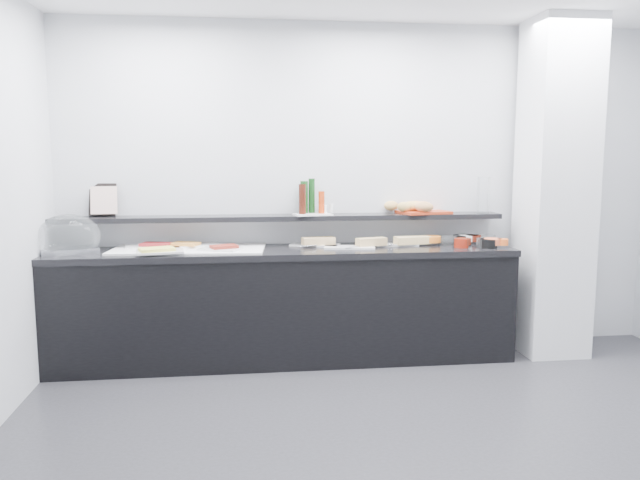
{
  "coord_description": "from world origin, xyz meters",
  "views": [
    {
      "loc": [
        -1.02,
        -3.14,
        1.63
      ],
      "look_at": [
        -0.45,
        1.45,
        1.0
      ],
      "focal_mm": 35.0,
      "sensor_mm": 36.0,
      "label": 1
    }
  ],
  "objects": [
    {
      "name": "bottle_brown",
      "position": [
        -0.55,
        1.83,
        1.28
      ],
      "size": [
        0.08,
        0.08,
        0.24
      ],
      "primitive_type": "cylinder",
      "rotation": [
        0.0,
        0.0,
        0.43
      ],
      "color": "#39130A",
      "rests_on": "condiment_tray"
    },
    {
      "name": "bowl_glass_fruit",
      "position": [
        0.65,
        1.77,
        0.94
      ],
      "size": [
        0.17,
        0.17,
        0.07
      ],
      "primitive_type": "cylinder",
      "rotation": [
        0.0,
        0.0,
        -0.17
      ],
      "color": "white",
      "rests_on": "counter_top"
    },
    {
      "name": "fill_black_fruit",
      "position": [
        1.02,
        1.54,
        0.95
      ],
      "size": [
        0.11,
        0.11,
        0.05
      ],
      "primitive_type": "cylinder",
      "rotation": [
        0.0,
        0.0,
        0.36
      ],
      "color": "orange",
      "rests_on": "bowl_black_fruit"
    },
    {
      "name": "bottle_green_b",
      "position": [
        -0.46,
        1.93,
        1.3
      ],
      "size": [
        0.05,
        0.05,
        0.28
      ],
      "primitive_type": "cylinder",
      "rotation": [
        0.0,
        0.0,
        0.04
      ],
      "color": "#103C13",
      "rests_on": "condiment_tray"
    },
    {
      "name": "sandwich_plate_left",
      "position": [
        -0.44,
        1.84,
        0.91
      ],
      "size": [
        0.42,
        0.3,
        0.01
      ],
      "primitive_type": "cube",
      "rotation": [
        0.0,
        0.0,
        -0.37
      ],
      "color": "silver",
      "rests_on": "counter_top"
    },
    {
      "name": "sandwich_plate_right",
      "position": [
        0.21,
        1.78,
        0.91
      ],
      "size": [
        0.36,
        0.16,
        0.01
      ],
      "primitive_type": "cube",
      "rotation": [
        0.0,
        0.0,
        0.02
      ],
      "color": "silver",
      "rests_on": "counter_top"
    },
    {
      "name": "fill_black_jam",
      "position": [
        0.88,
        1.8,
        0.95
      ],
      "size": [
        0.13,
        0.13,
        0.05
      ],
      "primitive_type": "cylinder",
      "rotation": [
        0.0,
        0.0,
        0.03
      ],
      "color": "#53160B",
      "rests_on": "bowl_black_jam"
    },
    {
      "name": "platter_salmon",
      "position": [
        -1.36,
        1.85,
        0.92
      ],
      "size": [
        0.37,
        0.28,
        0.01
      ],
      "primitive_type": "cube",
      "rotation": [
        0.0,
        0.0,
        0.21
      ],
      "color": "white",
      "rests_on": "linen_runner"
    },
    {
      "name": "bread_roll_sw",
      "position": [
        0.29,
        1.84,
        1.21
      ],
      "size": [
        0.14,
        0.12,
        0.08
      ],
      "primitive_type": "ellipsoid",
      "rotation": [
        0.0,
        0.0,
        -0.43
      ],
      "color": "tan",
      "rests_on": "bread_tray"
    },
    {
      "name": "shaker_pepper",
      "position": [
        -0.3,
        1.92,
        1.2
      ],
      "size": [
        0.04,
        0.04,
        0.07
      ],
      "primitive_type": "cylinder",
      "rotation": [
        0.0,
        0.0,
        -0.39
      ],
      "color": "white",
      "rests_on": "condiment_tray"
    },
    {
      "name": "food_salmon",
      "position": [
        -1.47,
        1.79,
        0.94
      ],
      "size": [
        0.24,
        0.2,
        0.02
      ],
      "primitive_type": "cube",
      "rotation": [
        0.0,
        0.0,
        -0.4
      ],
      "color": "orange",
      "rests_on": "platter_salmon"
    },
    {
      "name": "bowl_red_jam",
      "position": [
        0.7,
        1.6,
        0.94
      ],
      "size": [
        0.13,
        0.13,
        0.07
      ],
      "primitive_type": "cylinder",
      "rotation": [
        0.0,
        0.0,
        0.2
      ],
      "color": "maroon",
      "rests_on": "counter_top"
    },
    {
      "name": "food_meat_a",
      "position": [
        -1.7,
        1.79,
        0.94
      ],
      "size": [
        0.26,
        0.2,
        0.02
      ],
      "primitive_type": "cube",
      "rotation": [
        0.0,
        0.0,
        -0.27
      ],
      "color": "maroon",
      "rests_on": "platter_meat_a"
    },
    {
      "name": "tongs_right",
      "position": [
        0.21,
        1.72,
        0.92
      ],
      "size": [
        0.15,
        0.07,
        0.01
      ],
      "primitive_type": "cylinder",
      "rotation": [
        0.0,
        1.57,
        0.37
      ],
      "color": "silver",
      "rests_on": "sandwich_plate_right"
    },
    {
      "name": "sandwich_food_mid",
      "position": [
        -0.01,
        1.7,
        0.94
      ],
      "size": [
        0.26,
        0.15,
        0.06
      ],
      "primitive_type": "cube",
      "rotation": [
        0.0,
        0.0,
        0.26
      ],
      "color": "tan",
      "rests_on": "sandwich_plate_mid"
    },
    {
      "name": "food_meat_b",
      "position": [
        -1.17,
        1.6,
        0.94
      ],
      "size": [
        0.23,
        0.18,
        0.02
      ],
      "primitive_type": "cube",
      "rotation": [
        0.0,
        0.0,
        0.35
      ],
      "color": "maroon",
      "rests_on": "platter_meat_b"
    },
    {
      "name": "carafe",
      "position": [
        0.98,
        1.86,
        1.3
      ],
      "size": [
        0.13,
        0.13,
        0.3
      ],
      "primitive_type": "cylinder",
      "rotation": [
        0.0,
        0.0,
        -0.25
      ],
      "color": "silver",
      "rests_on": "wall_shelf"
    },
    {
      "name": "bowl_glass_salmon",
      "position": [
        0.9,
        1.59,
        0.94
      ],
      "size": [
        0.16,
        0.16,
        0.07
      ],
      "primitive_type": "cylinder",
      "rotation": [
        0.0,
        0.0,
        0.1
      ],
      "color": "white",
      "rests_on": "counter_top"
    },
    {
      "name": "bread_roll_ne",
      "position": [
        0.42,
        1.94,
        1.21
      ],
      "size": [
        0.15,
        0.12,
        0.08
      ],
      "primitive_type": "ellipsoid",
      "rotation": [
        0.0,
        0.0,
        -0.35
      ],
      "color": "#D78A52",
      "rests_on": "bread_tray"
    },
    {
      "name": "fill_red_jam",
      "position": [
        0.73,
        1.61,
        0.95
      ],
      "size": [
        0.14,
        0.14,
        0.05
      ],
      "primitive_type": "cylinder",
      "rotation": [
        0.0,
        0.0,
        -0.22
      ],
      "color": "#50170B",
      "rests_on": "bowl_red_jam"
    },
    {
      "name": "buffet_cabinet",
      "position": [
        -0.7,
        1.7,
        0.42
      ],
      "size": [
        3.6,
        0.6,
        0.85
      ],
      "primitive_type": "cube",
      "color": "black",
      "rests_on": "ground"
    },
    {
      "name": "bottle_hot",
      "position": [
        -0.39,
        1.86,
        1.25
      ],
      "size": [
        0.06,
        0.06,
        0.18
      ],
      "primitive_type": "cylinder",
      "rotation": [
        0.0,
        0.0,
        -0.18
      ],
      "color": "red",
      "rests_on": "condiment_tray"
    },
    {
      "name": "fill_glass_cream",
      "position": [
        0.85,
        1.83,
        0.95
      ],
      "size": [
        0.2,
        0.2,
        0.05
      ],
      "primitive_type": "cylinder",
      "rotation": [
        0.0,
        0.0,
        0.21
      ],
      "color": "white",
      "rests_on": "bowl_glass_cream"
    },
    {
      "name": "bread_tray",
      "position": [
        0.48,
        1.89,
        1.16
      ],
      "size": [
        0.45,
        0.37,
        0.02
      ],
      "primitive_type": "cube",
      "rotation": [
        0.0,
        0.0,
        0.24
      ],
      "color": "#AE3012",
      "rests_on": "wall_shelf"
    },
    {
      "name": "bread_roll_s",
      "position": [
        0.45,
        1.78,
        1.21
      ],
      "size": [
        0.17,
        0.13,
        0.08
      ],
      "primitive_type": "ellipsoid",
      "rotation": [
        0.0,
        0.0,
        -0.22
      ],
      "color": "#AD7642",
      "rests_on": "bread_tray"
    },
    {
      "name": "cloche_dome",
      "position": [
        -2.31,
        1.68,
        1.03
      ],
      "size": [
        0.52,
        0.42,
        0.34
      ],
      "primitive_type": "ellipsoid",
      "rotation": [
        0.0,
        0.0,
        0.3
      ],
      "color": "white",
      "rests_on": "cloche_base"
    },
    {
      "name": "print_art",
      "position": [
        -2.1,
        1.92,
        1.28
      ],
      "size": [
        0.2,
        0.06,
        0.22
      ],
      "primitive_type": "cube",
      "rotation": [
        -0.21,
        0.0,
        0.07
      ],
      "color": "beige",
      "rests_on": "framed_print"
    },
    {
      "name": "bottle_green_a",
      "position": [
        -0.52,
        1.92,
        1.29
      ],
      "size": [
        0.08,
        0.08,
        0.26
      ],
      "primitive_type": "cylinder",
      "rotation": [
        0.0,
        0.0,
        0.3
      ],
      "color": "#113E12",
      "rests_on": "condiment_tray"
    },
    {
      "name": "shaker_salt",
      "position": [
        -0.36,
        1.87,
        1.2
      ],
      "size": [
        0.03,
        0.03,
        0.07
      ],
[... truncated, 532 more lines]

